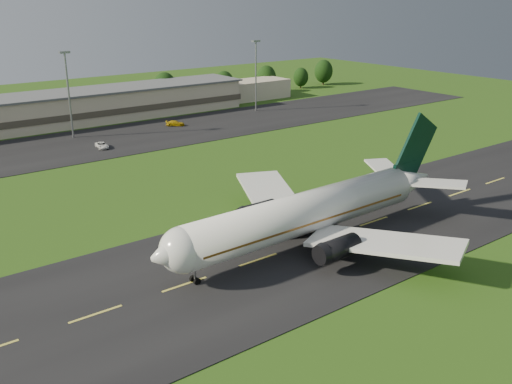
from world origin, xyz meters
TOP-DOWN VIEW (x-y plane):
  - ground at (0.00, 0.00)m, footprint 360.00×360.00m
  - taxiway at (0.00, 0.00)m, footprint 220.00×30.00m
  - apron at (0.00, 72.00)m, footprint 260.00×30.00m
  - airliner at (8.61, 0.02)m, footprint 51.26×42.17m
  - terminal at (6.40, 96.18)m, footprint 145.00×16.00m
  - light_mast_centre at (5.00, 80.00)m, footprint 2.40×1.20m
  - light_mast_east at (60.00, 80.00)m, footprint 2.40×1.20m
  - tree_line at (27.00, 105.67)m, footprint 191.63×7.82m
  - service_vehicle_c at (6.51, 66.23)m, footprint 2.71×4.92m
  - service_vehicle_d at (30.86, 76.40)m, footprint 5.06×4.25m

SIDE VIEW (x-z plane):
  - ground at x=0.00m, z-range 0.00..0.00m
  - taxiway at x=0.00m, z-range 0.00..0.10m
  - apron at x=0.00m, z-range 0.00..0.10m
  - service_vehicle_c at x=6.51m, z-range 0.10..1.40m
  - service_vehicle_d at x=30.86m, z-range 0.10..1.49m
  - terminal at x=6.40m, z-range -0.21..8.19m
  - airliner at x=8.61m, z-range -3.13..12.45m
  - tree_line at x=27.00m, z-range -0.04..9.94m
  - light_mast_centre at x=5.00m, z-range 2.56..22.91m
  - light_mast_east at x=60.00m, z-range 2.56..22.91m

